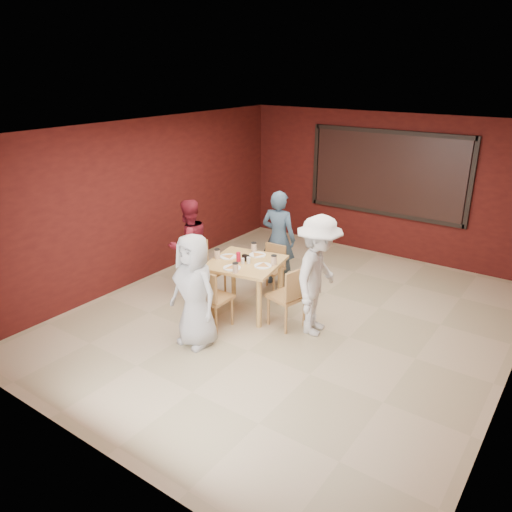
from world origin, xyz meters
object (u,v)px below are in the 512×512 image
Objects in this scene: chair_front at (210,295)px; chair_left at (206,267)px; diner_back at (279,239)px; diner_left at (189,245)px; chair_right at (291,294)px; diner_front at (194,291)px; diner_right at (318,276)px; chair_back at (272,265)px; dining_table at (245,268)px.

chair_front reaches higher than chair_left.
diner_left is (-1.15, -1.00, -0.06)m from diner_back.
diner_back is (-0.99, 1.21, 0.30)m from chair_right.
diner_back reaches higher than diner_front.
chair_left is 1.34m from diner_back.
chair_left is 2.11m from diner_right.
diner_right reaches higher than chair_right.
diner_left is (-0.43, 0.08, 0.27)m from chair_left.
diner_front reaches higher than chair_front.
diner_back is at bearing 56.42° from chair_left.
diner_back is at bearing 145.78° from diner_left.
chair_back is at bearing 45.98° from chair_left.
diner_front is at bearing -86.98° from chair_back.
chair_right reaches higher than chair_front.
chair_right is at bearing 96.80° from diner_right.
diner_back reaches higher than chair_back.
diner_back is at bearing 129.37° from chair_right.
diner_right is (2.08, -0.02, 0.36)m from chair_left.
chair_back is 1.32m from chair_right.
diner_back is (-0.06, 0.28, 0.39)m from chair_back.
diner_right is at bearing -32.38° from chair_back.
diner_left is at bearing 77.66° from diner_right.
diner_front is 0.95× the size of diner_back.
dining_table reaches higher than chair_front.
diner_front is at bearing 126.08° from diner_right.
diner_front reaches higher than dining_table.
dining_table reaches higher than chair_right.
diner_left reaches higher than chair_back.
diner_front is at bearing 86.23° from diner_back.
chair_left is at bearing 130.83° from diner_front.
diner_front reaches higher than chair_right.
chair_right is (0.92, 0.69, 0.01)m from chair_front.
diner_left is (-1.28, 0.14, 0.07)m from dining_table.
chair_right is at bearing -4.62° from dining_table.
diner_back is 0.96× the size of diner_right.
diner_front is (0.11, -2.07, 0.34)m from chair_back.
diner_front is at bearing -126.12° from chair_right.
chair_right is (0.86, -0.07, -0.18)m from dining_table.
chair_front is 0.60× the size of diner_left.
chair_back is 0.51× the size of diner_left.
chair_left is 0.52m from diner_left.
dining_table is at bearing 85.48° from chair_front.
chair_front is at bearing -143.05° from chair_right.
chair_back is 1.45m from diner_left.
chair_right reaches higher than chair_left.
chair_right is 0.61× the size of diner_left.
dining_table is at bearing 175.38° from chair_right.
diner_back reaches higher than diner_left.
dining_table is at bearing 98.50° from diner_left.
diner_back reaches higher than chair_right.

